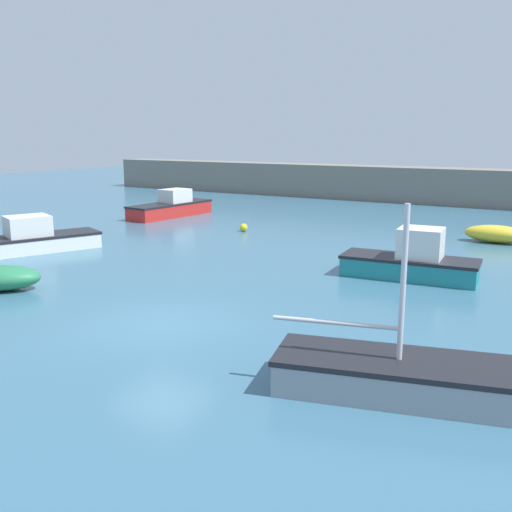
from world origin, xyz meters
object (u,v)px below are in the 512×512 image
object	(u,v)px
rowboat_white_midwater	(496,234)
motorboat_with_cabin	(35,238)
mooring_buoy_yellow	(244,227)
cabin_cruiser_white	(171,207)
motorboat_grey_hull	(412,261)
sailboat_twin_hulled	(398,376)

from	to	relation	value
rowboat_white_midwater	motorboat_with_cabin	size ratio (longest dim) A/B	0.53
motorboat_with_cabin	mooring_buoy_yellow	xyz separation A→B (m)	(5.45, 9.76, -0.39)
motorboat_with_cabin	cabin_cruiser_white	bearing A→B (deg)	31.47
motorboat_grey_hull	motorboat_with_cabin	world-z (taller)	motorboat_grey_hull
cabin_cruiser_white	mooring_buoy_yellow	xyz separation A→B (m)	(7.35, -2.63, -0.41)
motorboat_grey_hull	cabin_cruiser_white	distance (m)	20.39
motorboat_grey_hull	sailboat_twin_hulled	bearing A→B (deg)	98.97
rowboat_white_midwater	motorboat_grey_hull	xyz separation A→B (m)	(-1.63, -9.46, 0.23)
motorboat_with_cabin	motorboat_grey_hull	bearing A→B (deg)	-53.89
rowboat_white_midwater	motorboat_grey_hull	distance (m)	9.60
sailboat_twin_hulled	motorboat_with_cabin	xyz separation A→B (m)	(-19.21, 6.12, 0.19)
motorboat_grey_hull	cabin_cruiser_white	bearing A→B (deg)	-29.67
motorboat_grey_hull	mooring_buoy_yellow	xyz separation A→B (m)	(-11.21, 5.81, -0.45)
motorboat_with_cabin	sailboat_twin_hulled	bearing A→B (deg)	-84.88
sailboat_twin_hulled	cabin_cruiser_white	size ratio (longest dim) A/B	0.84
motorboat_with_cabin	mooring_buoy_yellow	bearing A→B (deg)	-6.43
sailboat_twin_hulled	motorboat_with_cabin	size ratio (longest dim) A/B	0.93
cabin_cruiser_white	motorboat_grey_hull	bearing A→B (deg)	70.89
motorboat_with_cabin	mooring_buoy_yellow	world-z (taller)	motorboat_with_cabin
mooring_buoy_yellow	motorboat_grey_hull	bearing A→B (deg)	-27.38
rowboat_white_midwater	motorboat_with_cabin	bearing A→B (deg)	-144.73
cabin_cruiser_white	motorboat_with_cabin	bearing A→B (deg)	14.03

